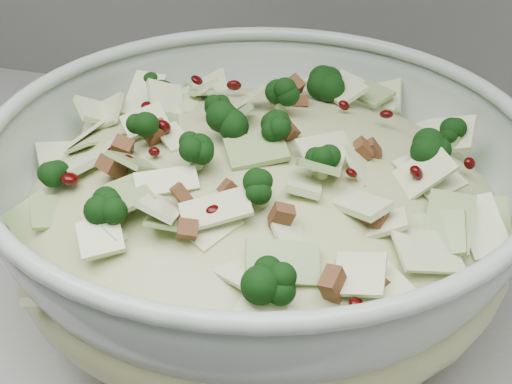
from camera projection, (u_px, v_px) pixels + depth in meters
mixing_bowl at (261, 214)px, 0.57m from camera, size 0.51×0.51×0.17m
salad at (261, 186)px, 0.55m from camera, size 0.43×0.43×0.17m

